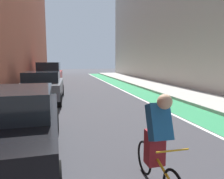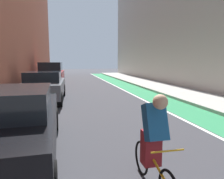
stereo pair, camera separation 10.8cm
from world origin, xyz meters
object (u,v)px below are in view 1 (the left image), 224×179
parked_suv_red (50,75)px  parked_sedan_gray (43,86)px  parked_sedan_black (13,124)px  cyclist_mid (157,142)px

parked_suv_red → parked_sedan_gray: bearing=-90.0°
parked_sedan_black → cyclist_mid: size_ratio=2.77×
parked_sedan_black → cyclist_mid: (2.43, -1.60, 0.02)m
parked_suv_red → cyclist_mid: bearing=-80.3°
parked_suv_red → parked_sedan_black: bearing=-90.0°
parked_sedan_black → cyclist_mid: bearing=-33.5°
parked_sedan_gray → cyclist_mid: (2.43, -8.38, 0.02)m
parked_sedan_gray → cyclist_mid: 8.73m
parked_sedan_black → parked_suv_red: size_ratio=1.07×
cyclist_mid → parked_sedan_black: bearing=146.5°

